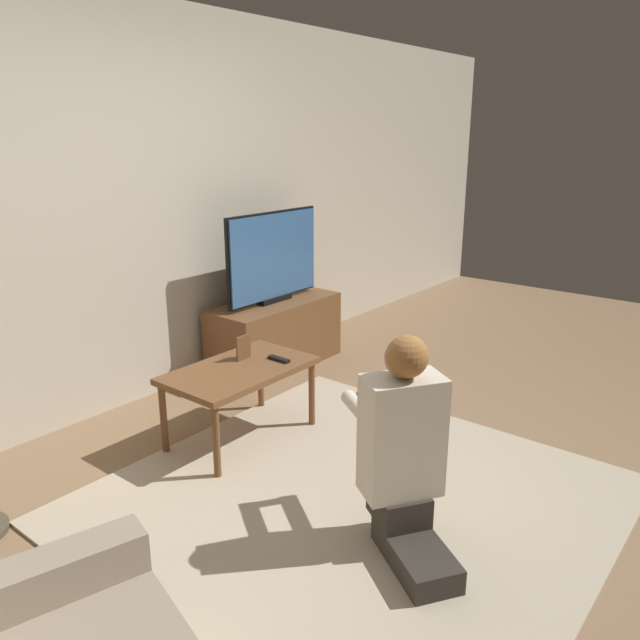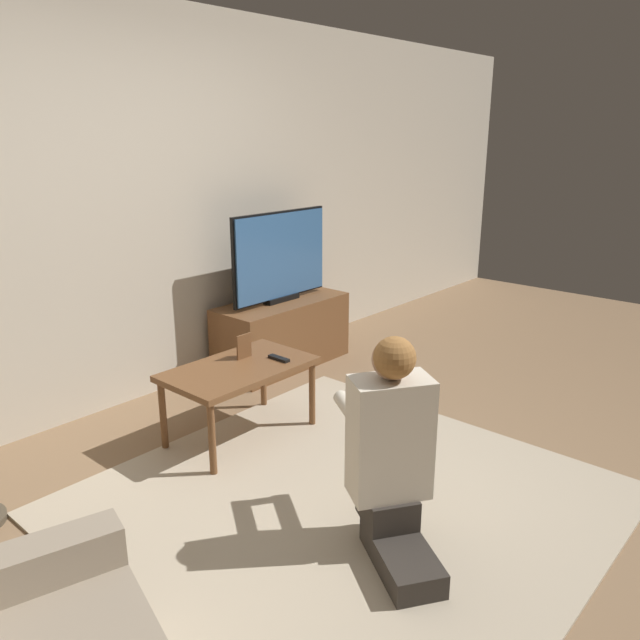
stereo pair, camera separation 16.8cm
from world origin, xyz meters
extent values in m
plane|color=#896B4C|center=(0.00, 0.00, 0.00)|extent=(10.00, 10.00, 0.00)
cube|color=beige|center=(0.00, 1.93, 1.30)|extent=(10.00, 0.06, 2.60)
cube|color=#BCAD93|center=(0.00, 0.00, 0.01)|extent=(2.35, 2.32, 0.02)
cube|color=brown|center=(1.18, 1.60, 0.26)|extent=(1.09, 0.47, 0.52)
cube|color=black|center=(1.18, 1.60, 0.54)|extent=(0.32, 0.08, 0.04)
cube|color=black|center=(1.18, 1.61, 0.88)|extent=(0.94, 0.03, 0.67)
cube|color=#38669E|center=(1.18, 1.60, 0.88)|extent=(0.91, 0.04, 0.64)
cube|color=brown|center=(0.13, 0.92, 0.45)|extent=(0.88, 0.52, 0.04)
cylinder|color=brown|center=(-0.27, 0.69, 0.21)|extent=(0.04, 0.04, 0.43)
cylinder|color=brown|center=(0.52, 0.69, 0.21)|extent=(0.04, 0.04, 0.43)
cylinder|color=brown|center=(-0.27, 1.14, 0.21)|extent=(0.04, 0.04, 0.43)
cylinder|color=brown|center=(0.52, 1.14, 0.21)|extent=(0.04, 0.04, 0.43)
cube|color=#332D28|center=(-0.23, -0.50, 0.07)|extent=(0.44, 0.50, 0.11)
cube|color=#332D28|center=(-0.13, -0.35, 0.20)|extent=(0.32, 0.32, 0.14)
cube|color=beige|center=(-0.13, -0.35, 0.54)|extent=(0.39, 0.36, 0.54)
sphere|color=tan|center=(-0.13, -0.35, 0.89)|extent=(0.17, 0.17, 0.17)
sphere|color=#9E6B38|center=(-0.14, -0.36, 0.91)|extent=(0.18, 0.18, 0.18)
cube|color=black|center=(0.07, -0.04, 0.56)|extent=(0.13, 0.11, 0.04)
cylinder|color=beige|center=(0.09, -0.20, 0.56)|extent=(0.23, 0.29, 0.07)
cylinder|color=beige|center=(-0.08, -0.08, 0.56)|extent=(0.23, 0.29, 0.07)
cube|color=brown|center=(0.24, 0.99, 0.54)|extent=(0.11, 0.01, 0.15)
cube|color=black|center=(0.36, 0.81, 0.47)|extent=(0.04, 0.15, 0.02)
camera|label=1|loc=(-2.24, -1.58, 1.79)|focal=35.00mm
camera|label=2|loc=(-2.13, -1.71, 1.79)|focal=35.00mm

